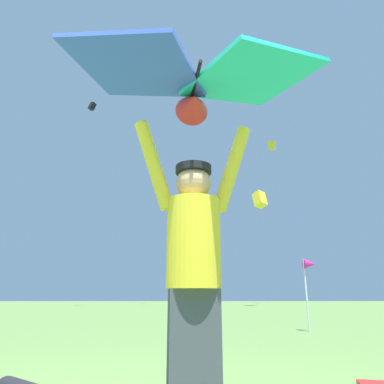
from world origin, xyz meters
name	(u,v)px	position (x,y,z in m)	size (l,w,h in m)	color
kite_flyer_person	(194,269)	(0.28, -0.01, 0.94)	(0.81, 0.38, 1.92)	#424751
held_stunt_kite	(195,80)	(0.29, -0.08, 2.23)	(1.86, 1.08, 0.41)	black
distant_kite_black_mid_right	(92,106)	(-8.19, 24.98, 16.49)	(0.74, 0.60, 0.80)	black
distant_kite_green_overhead_distant	(155,162)	(-3.43, 32.39, 14.28)	(0.86, 0.89, 1.67)	green
distant_kite_yellow_mid_left	(260,199)	(6.22, 26.91, 8.71)	(1.23, 1.51, 1.59)	yellow
distant_kite_yellow_high_right	(272,146)	(9.39, 34.15, 16.93)	(0.93, 1.14, 1.24)	yellow
marker_flag	(309,268)	(3.10, 6.33, 1.42)	(0.30, 0.24, 1.64)	silver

